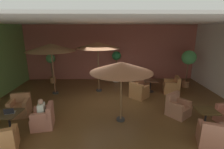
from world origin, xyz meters
The scene contains 23 objects.
ground_plane centered at (0.00, 0.00, -0.01)m, with size 11.38×8.34×0.02m, color brown.
wall_back_brick centered at (0.00, 4.13, 1.81)m, with size 11.38×0.08×3.63m, color #994F43.
ceiling_slab centered at (0.00, 0.00, 3.66)m, with size 11.38×8.34×0.06m, color silver.
cafe_table_front_left centered at (-3.55, -1.86, 0.53)m, with size 0.82×0.82×0.66m.
armchair_front_left_north centered at (-3.75, -0.77, 0.32)m, with size 0.84×0.86×0.84m.
armchair_front_left_south centered at (-3.17, -2.90, 0.31)m, with size 0.97×0.98×0.82m.
armchair_front_left_west centered at (-2.47, -1.65, 0.32)m, with size 0.83×0.85×0.83m.
cafe_table_front_right centered at (2.14, 1.66, 0.50)m, with size 0.77×0.77×0.66m.
armchair_front_right_north centered at (1.36, 0.84, 0.31)m, with size 1.08×1.08×0.82m.
armchair_front_right_east centered at (3.26, 1.44, 0.33)m, with size 0.93×0.91×0.90m.
armchair_front_right_south centered at (1.85, 2.75, 0.30)m, with size 0.92×0.91×0.80m.
cafe_table_mid_center centered at (3.25, -1.79, 0.48)m, with size 0.70×0.70×0.66m.
armchair_mid_center_north centered at (2.60, -0.95, 0.32)m, with size 1.06×1.06×0.88m.
armchair_mid_center_east centered at (2.88, -2.79, 0.32)m, with size 0.93×0.94×0.86m.
patio_umbrella_tall_red centered at (-3.03, 1.48, 2.46)m, with size 2.46×2.46×2.66m.
patio_umbrella_center_beige centered at (0.29, -1.30, 2.08)m, with size 2.23×2.23×2.28m.
patio_umbrella_near_wall centered at (-0.71, 1.82, 2.53)m, with size 2.30×2.30×2.70m.
potted_tree_left_corner centered at (-3.75, 3.35, 1.27)m, with size 0.56×0.56×1.86m.
potted_tree_mid_left centered at (4.43, 2.35, 1.63)m, with size 0.80×0.80×2.19m.
potted_tree_mid_right centered at (0.35, 3.58, 1.20)m, with size 0.58×0.58×1.99m.
patron_blue_shirt centered at (-2.50, -1.66, 0.72)m, with size 0.27×0.38×0.61m.
iced_drink_cup centered at (-3.45, -1.90, 0.71)m, with size 0.08×0.08×0.11m, color white.
open_laptop centered at (-3.47, -1.89, 0.71)m, with size 0.36×0.30×0.20m.
Camera 1 is at (-0.16, -6.96, 3.41)m, focal length 26.72 mm.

